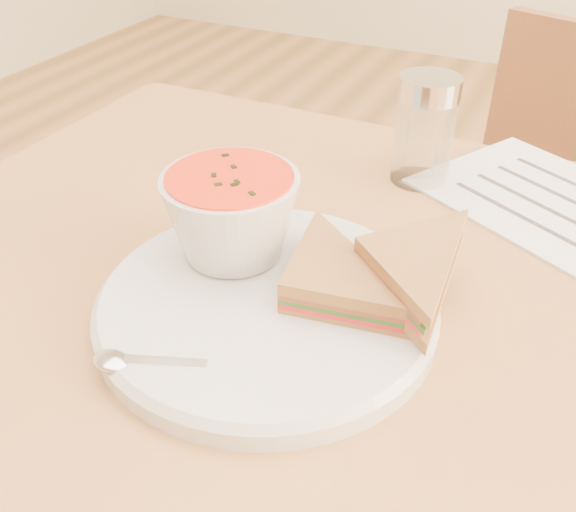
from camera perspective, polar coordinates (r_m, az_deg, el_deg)
The scene contains 8 objects.
chair_far at distance 1.18m, azimuth 19.28°, elevation -2.75°, with size 0.36×0.36×0.82m, color brown, non-canonical shape.
plate at distance 0.54m, azimuth -1.91°, elevation -4.50°, with size 0.28×0.28×0.02m, color silver, non-canonical shape.
soup_bowl at distance 0.56m, azimuth -5.01°, elevation 3.25°, with size 0.12×0.12×0.08m, color silver, non-canonical shape.
sandwich_half_a at distance 0.50m, azimuth -0.94°, elevation -4.12°, with size 0.11×0.11×0.03m, color #AE713D, non-canonical shape.
sandwich_half_b at distance 0.53m, azimuth 5.84°, elevation 0.16°, with size 0.11×0.11×0.03m, color #AE713D, non-canonical shape.
spoon at distance 0.48m, azimuth -10.31°, elevation -9.38°, with size 0.15×0.03×0.01m, color silver, non-canonical shape.
paper_menu at distance 0.74m, azimuth 22.55°, elevation 4.33°, with size 0.26×0.19×0.00m, color silver, non-canonical shape.
condiment_shaker at distance 0.73m, azimuth 12.02°, elevation 10.86°, with size 0.07×0.07×0.12m, color silver, non-canonical shape.
Camera 1 is at (0.11, -0.42, 1.10)m, focal length 40.00 mm.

